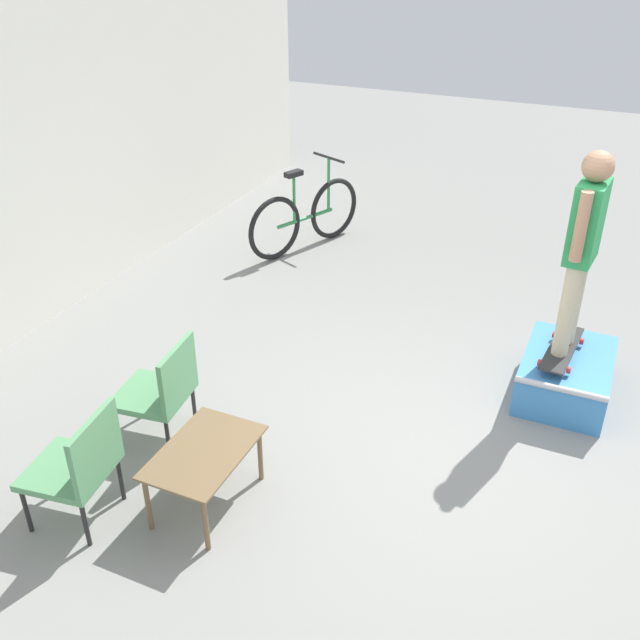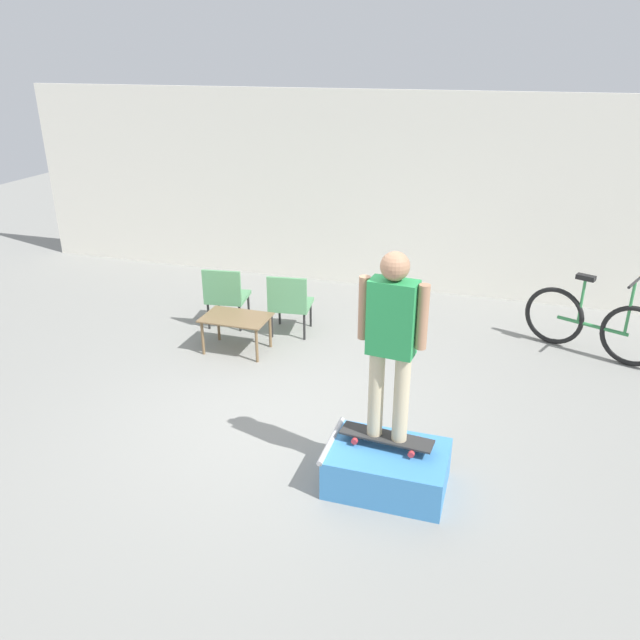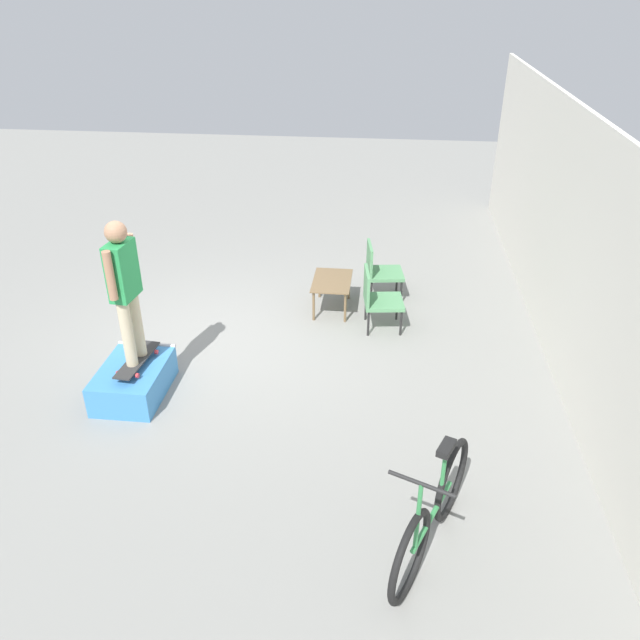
# 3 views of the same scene
# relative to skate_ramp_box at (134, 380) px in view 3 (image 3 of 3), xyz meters

# --- Properties ---
(ground_plane) EXTENTS (24.00, 24.00, 0.00)m
(ground_plane) POSITION_rel_skate_ramp_box_xyz_m (-1.25, 0.73, -0.18)
(ground_plane) COLOR gray
(house_wall_back) EXTENTS (12.00, 0.06, 3.00)m
(house_wall_back) POSITION_rel_skate_ramp_box_xyz_m (-1.25, 4.96, 1.32)
(house_wall_back) COLOR white
(house_wall_back) RESTS_ON ground_plane
(skate_ramp_box) EXTENTS (1.04, 0.71, 0.39)m
(skate_ramp_box) POSITION_rel_skate_ramp_box_xyz_m (0.00, 0.00, 0.00)
(skate_ramp_box) COLOR #3D84C6
(skate_ramp_box) RESTS_ON ground_plane
(skateboard_on_ramp) EXTENTS (0.82, 0.31, 0.07)m
(skateboard_on_ramp) POSITION_rel_skate_ramp_box_xyz_m (-0.03, 0.07, 0.27)
(skateboard_on_ramp) COLOR #2D2D2D
(skateboard_on_ramp) RESTS_ON skate_ramp_box
(person_skater) EXTENTS (0.57, 0.24, 1.65)m
(person_skater) POSITION_rel_skate_ramp_box_xyz_m (-0.03, 0.07, 1.24)
(person_skater) COLOR #C6B793
(person_skater) RESTS_ON skateboard_on_ramp
(coffee_table) EXTENTS (0.83, 0.54, 0.46)m
(coffee_table) POSITION_rel_skate_ramp_box_xyz_m (-2.36, 2.08, 0.22)
(coffee_table) COLOR brown
(coffee_table) RESTS_ON ground_plane
(patio_chair_left) EXTENTS (0.59, 0.59, 0.86)m
(patio_chair_left) POSITION_rel_skate_ramp_box_xyz_m (-2.81, 2.74, 0.29)
(patio_chair_left) COLOR black
(patio_chair_left) RESTS_ON ground_plane
(patio_chair_right) EXTENTS (0.58, 0.58, 0.86)m
(patio_chair_right) POSITION_rel_skate_ramp_box_xyz_m (-1.88, 2.74, 0.29)
(patio_chair_right) COLOR black
(patio_chair_right) RESTS_ON ground_plane
(bicycle) EXTENTS (1.60, 0.76, 1.06)m
(bicycle) POSITION_rel_skate_ramp_box_xyz_m (1.88, 3.31, 0.22)
(bicycle) COLOR black
(bicycle) RESTS_ON ground_plane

